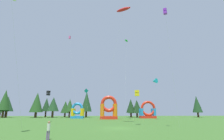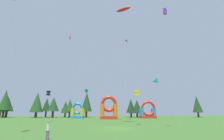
# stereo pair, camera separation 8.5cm
# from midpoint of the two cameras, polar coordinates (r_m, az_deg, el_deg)

# --- Properties ---
(ground_plane) EXTENTS (120.00, 120.00, 0.00)m
(ground_plane) POSITION_cam_midpoint_polar(r_m,az_deg,el_deg) (27.20, 1.34, -19.54)
(ground_plane) COLOR #3D6B28
(kite_pink_box) EXTENTS (4.45, 1.03, 27.17)m
(kite_pink_box) POSITION_cam_midpoint_polar(r_m,az_deg,el_deg) (58.32, -14.49, 10.70)
(kite_pink_box) COLOR #EA599E
(kite_pink_box) RESTS_ON ground_plane
(kite_teal_diamond) EXTENTS (1.72, 3.63, 9.88)m
(kite_teal_diamond) POSITION_cam_midpoint_polar(r_m,az_deg,el_deg) (58.42, -8.87, -7.26)
(kite_teal_diamond) COLOR #0C7F7A
(kite_teal_diamond) RESTS_ON ground_plane
(kite_green_parafoil) EXTENTS (2.43, 5.93, 24.91)m
(kite_green_parafoil) POSITION_cam_midpoint_polar(r_m,az_deg,el_deg) (53.39, 4.95, 10.08)
(kite_green_parafoil) COLOR green
(kite_green_parafoil) RESTS_ON ground_plane
(kite_black_box) EXTENTS (1.07, 1.43, 7.57)m
(kite_black_box) POSITION_cam_midpoint_polar(r_m,az_deg,el_deg) (45.25, -21.26, -7.48)
(kite_black_box) COLOR black
(kite_black_box) RESTS_ON ground_plane
(kite_cyan_delta) EXTENTS (3.29, 2.99, 12.52)m
(kite_cyan_delta) POSITION_cam_midpoint_polar(r_m,az_deg,el_deg) (53.47, 14.48, -3.71)
(kite_cyan_delta) COLOR #19B7CC
(kite_cyan_delta) RESTS_ON ground_plane
(kite_purple_box) EXTENTS (2.37, 3.48, 19.71)m
(kite_purple_box) POSITION_cam_midpoint_polar(r_m,az_deg,el_deg) (31.18, 17.88, 18.63)
(kite_purple_box) COLOR purple
(kite_purple_box) RESTS_ON ground_plane
(kite_red_parafoil) EXTENTS (6.92, 4.49, 26.46)m
(kite_red_parafoil) POSITION_cam_midpoint_polar(r_m,az_deg,el_deg) (41.42, 3.91, 20.19)
(kite_red_parafoil) COLOR red
(kite_red_parafoil) RESTS_ON ground_plane
(kite_yellow_box) EXTENTS (1.50, 1.02, 6.56)m
(kite_yellow_box) POSITION_cam_midpoint_polar(r_m,az_deg,el_deg) (32.98, 8.59, -7.94)
(kite_yellow_box) COLOR yellow
(kite_yellow_box) RESTS_ON ground_plane
(person_midfield) EXTENTS (0.33, 0.33, 1.71)m
(person_midfield) POSITION_cam_midpoint_polar(r_m,az_deg,el_deg) (17.71, -21.30, -18.42)
(person_midfield) COLOR #724C8C
(person_midfield) RESTS_ON ground_plane
(inflatable_red_slide) EXTENTS (5.45, 4.64, 7.35)m
(inflatable_red_slide) POSITION_cam_midpoint_polar(r_m,az_deg,el_deg) (54.67, -1.20, -13.70)
(inflatable_red_slide) COLOR red
(inflatable_red_slide) RESTS_ON ground_plane
(inflatable_blue_arch) EXTENTS (4.31, 3.97, 5.41)m
(inflatable_blue_arch) POSITION_cam_midpoint_polar(r_m,az_deg,el_deg) (61.05, -11.92, -14.23)
(inflatable_blue_arch) COLOR #268CD8
(inflatable_blue_arch) RESTS_ON ground_plane
(inflatable_yellow_castle) EXTENTS (5.50, 3.74, 6.01)m
(inflatable_yellow_castle) POSITION_cam_midpoint_polar(r_m,az_deg,el_deg) (61.70, 12.26, -14.09)
(inflatable_yellow_castle) COLOR red
(inflatable_yellow_castle) RESTS_ON ground_plane
(tree_row_0) EXTENTS (2.87, 2.87, 6.38)m
(tree_row_0) POSITION_cam_midpoint_polar(r_m,az_deg,el_deg) (84.02, -34.12, -10.61)
(tree_row_0) COLOR #4C331E
(tree_row_0) RESTS_ON ground_plane
(tree_row_1) EXTENTS (4.44, 4.44, 10.68)m
(tree_row_1) POSITION_cam_midpoint_polar(r_m,az_deg,el_deg) (77.81, -33.16, -8.70)
(tree_row_1) COLOR #4C331E
(tree_row_1) RESTS_ON ground_plane
(tree_row_2) EXTENTS (4.88, 4.88, 8.18)m
(tree_row_2) POSITION_cam_midpoint_polar(r_m,az_deg,el_deg) (78.76, -32.55, -9.89)
(tree_row_2) COLOR #4C331E
(tree_row_2) RESTS_ON ground_plane
(tree_row_3) EXTENTS (4.96, 4.96, 9.71)m
(tree_row_3) POSITION_cam_midpoint_polar(r_m,az_deg,el_deg) (72.72, -24.63, -10.15)
(tree_row_3) COLOR #4C331E
(tree_row_3) RESTS_ON ground_plane
(tree_row_4) EXTENTS (3.48, 3.48, 7.89)m
(tree_row_4) POSITION_cam_midpoint_polar(r_m,az_deg,el_deg) (75.40, -21.83, -11.08)
(tree_row_4) COLOR #4C331E
(tree_row_4) RESTS_ON ground_plane
(tree_row_5) EXTENTS (4.55, 4.55, 7.88)m
(tree_row_5) POSITION_cam_midpoint_polar(r_m,az_deg,el_deg) (70.80, -19.72, -11.13)
(tree_row_5) COLOR #4C331E
(tree_row_5) RESTS_ON ground_plane
(tree_row_6) EXTENTS (3.73, 3.73, 6.62)m
(tree_row_6) POSITION_cam_midpoint_polar(r_m,az_deg,el_deg) (73.91, -15.90, -12.24)
(tree_row_6) COLOR #4C331E
(tree_row_6) RESTS_ON ground_plane
(tree_row_7) EXTENTS (3.34, 3.34, 7.14)m
(tree_row_7) POSITION_cam_midpoint_polar(r_m,az_deg,el_deg) (68.98, -14.46, -11.80)
(tree_row_7) COLOR #4C331E
(tree_row_7) RESTS_ON ground_plane
(tree_row_8) EXTENTS (4.46, 4.46, 10.14)m
(tree_row_8) POSITION_cam_midpoint_polar(r_m,az_deg,el_deg) (69.36, -8.85, -10.83)
(tree_row_8) COLOR #4C331E
(tree_row_8) RESTS_ON ground_plane
(tree_row_9) EXTENTS (3.80, 3.80, 7.23)m
(tree_row_9) POSITION_cam_midpoint_polar(r_m,az_deg,el_deg) (68.89, 6.50, -12.27)
(tree_row_9) COLOR #4C331E
(tree_row_9) RESTS_ON ground_plane
(tree_row_10) EXTENTS (2.54, 2.54, 5.99)m
(tree_row_10) POSITION_cam_midpoint_polar(r_m,az_deg,el_deg) (73.40, 6.48, -12.95)
(tree_row_10) COLOR #4C331E
(tree_row_10) RESTS_ON ground_plane
(tree_row_11) EXTENTS (4.09, 4.09, 6.87)m
(tree_row_11) POSITION_cam_midpoint_polar(r_m,az_deg,el_deg) (68.73, 8.57, -12.41)
(tree_row_11) COLOR #4C331E
(tree_row_11) RESTS_ON ground_plane
(tree_row_12) EXTENTS (3.87, 3.87, 8.60)m
(tree_row_12) POSITION_cam_midpoint_polar(r_m,az_deg,el_deg) (77.94, 27.33, -10.50)
(tree_row_12) COLOR #4C331E
(tree_row_12) RESTS_ON ground_plane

